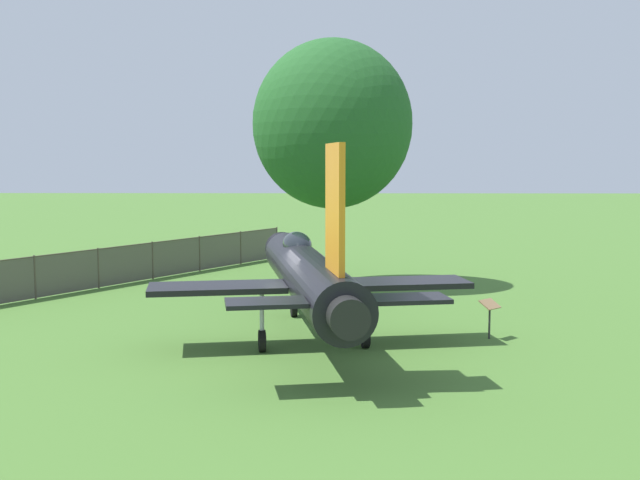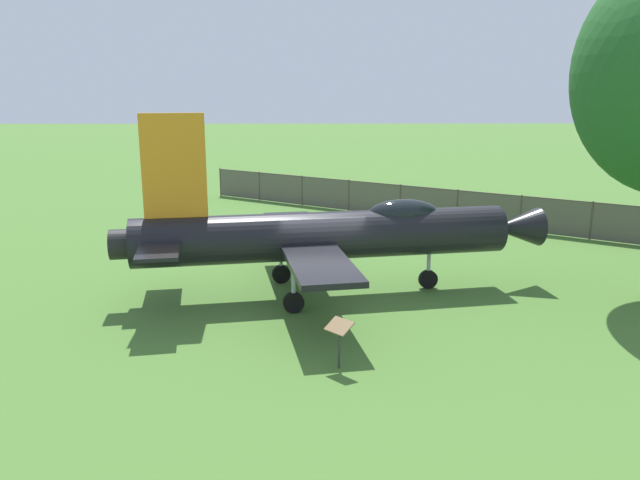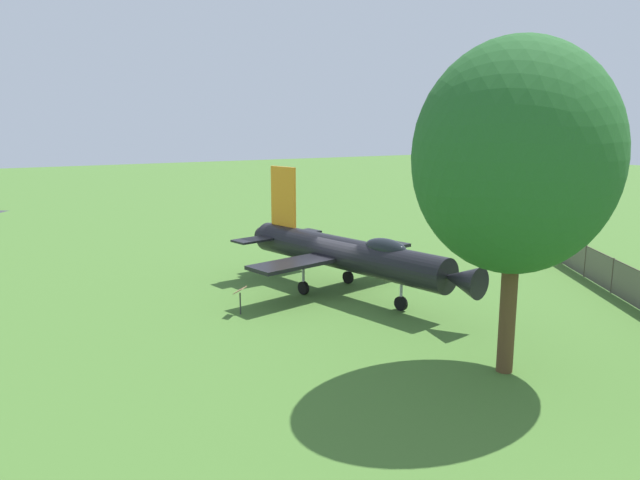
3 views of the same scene
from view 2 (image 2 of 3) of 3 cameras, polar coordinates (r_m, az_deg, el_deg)
The scene contains 5 objects.
ground_plane at distance 19.39m, azimuth 0.31°, elevation -5.00°, with size 200.00×200.00×0.00m, color #47722D.
display_jet at distance 18.93m, azimuth 1.31°, elevation 0.62°, with size 9.08×13.27×5.56m.
perimeter_fence at distance 30.05m, azimuth 12.44°, elevation 3.09°, with size 16.44×24.70×1.65m.
shrub_near_fence at distance 31.78m, azimuth 19.80°, elevation 2.17°, with size 1.51×1.44×0.66m.
info_plaque at distance 14.18m, azimuth 1.77°, elevation -8.49°, with size 0.71×0.70×1.14m.
Camera 2 is at (18.38, -0.33, 6.18)m, focal length 34.99 mm.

